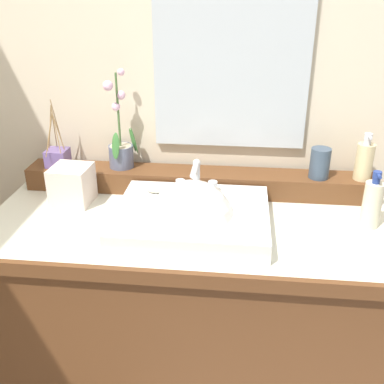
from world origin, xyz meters
name	(u,v)px	position (x,y,z in m)	size (l,w,h in m)	color
wall_back	(204,50)	(0.00, 0.41, 1.36)	(3.26, 0.20, 2.72)	beige
vanity_cabinet	(192,324)	(0.00, 0.00, 0.44)	(1.35, 0.62, 0.88)	brown
back_ledge	(199,181)	(0.00, 0.23, 0.92)	(1.27, 0.13, 0.08)	brown
sink_basin	(192,221)	(0.01, -0.06, 0.90)	(0.48, 0.40, 0.29)	white
soap_bar	(157,189)	(-0.13, 0.07, 0.95)	(0.07, 0.04, 0.02)	silver
potted_plant	(121,146)	(-0.29, 0.24, 1.04)	(0.11, 0.11, 0.36)	slate
soap_dispenser	(364,161)	(0.57, 0.22, 1.03)	(0.06, 0.06, 0.17)	beige
tumbler_cup	(320,163)	(0.43, 0.22, 1.01)	(0.07, 0.07, 0.11)	#394A5C
reed_diffuser	(58,157)	(-0.53, 0.23, 0.99)	(0.08, 0.09, 0.25)	#6C5698
lotion_bottle	(372,203)	(0.57, 0.02, 0.96)	(0.06, 0.06, 0.19)	beige
tissue_box	(72,185)	(-0.43, 0.09, 0.94)	(0.13, 0.13, 0.13)	beige
mirror	(231,60)	(0.10, 0.30, 1.34)	(0.54, 0.02, 0.61)	silver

